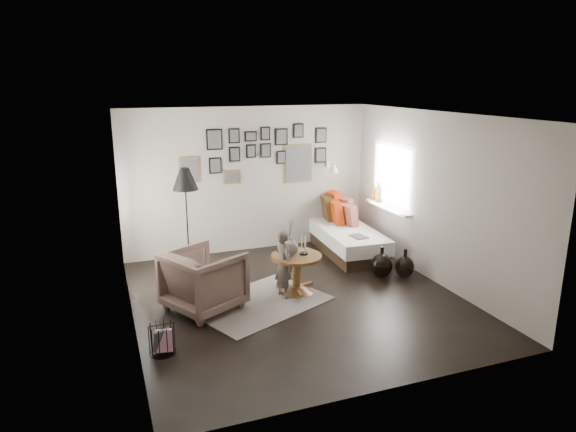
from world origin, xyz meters
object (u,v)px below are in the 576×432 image
object	(u,v)px
magazine_basket	(162,339)
child	(284,264)
vase	(291,245)
daybed	(344,234)
pedestal_table	(297,275)
floor_lamp	(185,183)
armchair	(204,280)
demijohn_small	(405,267)
demijohn_large	(381,266)

from	to	relation	value
magazine_basket	child	bearing A→B (deg)	28.59
vase	daybed	xyz separation A→B (m)	(1.59, 1.45, -0.43)
daybed	pedestal_table	bearing A→B (deg)	-132.18
pedestal_table	daybed	bearing A→B (deg)	44.30
vase	floor_lamp	world-z (taller)	floor_lamp
armchair	demijohn_small	world-z (taller)	armchair
vase	floor_lamp	distance (m)	1.98
pedestal_table	demijohn_small	world-z (taller)	pedestal_table
armchair	floor_lamp	world-z (taller)	floor_lamp
vase	armchair	xyz separation A→B (m)	(-1.30, -0.10, -0.33)
daybed	demijohn_small	distance (m)	1.55
daybed	demijohn_small	size ratio (longest dim) A/B	4.50
floor_lamp	child	size ratio (longest dim) A/B	1.71
pedestal_table	child	size ratio (longest dim) A/B	0.73
vase	demijohn_small	bearing A→B (deg)	-1.84
armchair	demijohn_small	distance (m)	3.21
daybed	demijohn_small	world-z (taller)	daybed
floor_lamp	demijohn_small	size ratio (longest dim) A/B	3.66
demijohn_large	child	distance (m)	1.74
floor_lamp	magazine_basket	distance (m)	2.87
demijohn_large	armchair	bearing A→B (deg)	-176.72
demijohn_large	magazine_basket	bearing A→B (deg)	-161.84
armchair	magazine_basket	xyz separation A→B (m)	(-0.69, -1.00, -0.24)
floor_lamp	demijohn_large	world-z (taller)	floor_lamp
armchair	demijohn_large	bearing A→B (deg)	-114.64
floor_lamp	demijohn_large	size ratio (longest dim) A/B	3.33
pedestal_table	demijohn_small	xyz separation A→B (m)	(1.82, -0.04, -0.09)
child	demijohn_small	bearing A→B (deg)	-100.78
armchair	floor_lamp	distance (m)	1.80
pedestal_table	child	xyz separation A→B (m)	(-0.23, -0.08, 0.24)
magazine_basket	floor_lamp	bearing A→B (deg)	73.24
vase	demijohn_large	size ratio (longest dim) A/B	1.02
magazine_basket	child	size ratio (longest dim) A/B	0.35
floor_lamp	demijohn_large	xyz separation A→B (m)	(2.81, -1.28, -1.29)
floor_lamp	demijohn_small	bearing A→B (deg)	-23.88
magazine_basket	vase	bearing A→B (deg)	28.97
daybed	demijohn_large	xyz separation A→B (m)	(-0.03, -1.39, -0.11)
pedestal_table	vase	xyz separation A→B (m)	(-0.08, 0.02, 0.47)
daybed	child	bearing A→B (deg)	-134.74
demijohn_large	demijohn_small	world-z (taller)	demijohn_large
pedestal_table	armchair	distance (m)	1.39
child	armchair	bearing A→B (deg)	78.51
demijohn_small	magazine_basket	bearing A→B (deg)	-165.01
daybed	magazine_basket	distance (m)	4.40
floor_lamp	vase	bearing A→B (deg)	-46.75
pedestal_table	magazine_basket	distance (m)	2.34
magazine_basket	demijohn_large	world-z (taller)	demijohn_large
vase	magazine_basket	xyz separation A→B (m)	(-2.00, -1.10, -0.57)
armchair	child	bearing A→B (deg)	-117.60
daybed	magazine_basket	bearing A→B (deg)	-140.98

